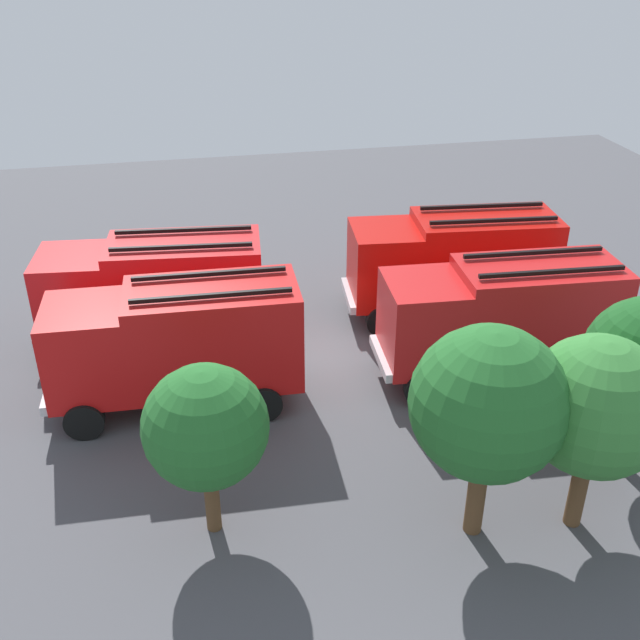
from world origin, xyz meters
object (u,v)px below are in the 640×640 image
(fire_truck_2, at_px, (501,315))
(traffic_cone_1, at_px, (67,374))
(firefighter_1, at_px, (353,274))
(fire_truck_0, at_px, (453,260))
(tree_1, at_px, (596,407))
(traffic_cone_2, at_px, (528,419))
(fire_truck_3, at_px, (177,340))
(traffic_cone_0, at_px, (517,412))
(fire_truck_1, at_px, (154,288))
(tree_2, at_px, (488,404))
(tree_3, at_px, (206,427))

(fire_truck_2, distance_m, traffic_cone_1, 13.31)
(firefighter_1, bearing_deg, fire_truck_0, -24.41)
(tree_1, height_order, traffic_cone_2, tree_1)
(fire_truck_3, height_order, tree_1, tree_1)
(fire_truck_0, distance_m, tree_1, 10.60)
(firefighter_1, height_order, traffic_cone_0, firefighter_1)
(fire_truck_1, height_order, tree_2, tree_2)
(fire_truck_3, bearing_deg, tree_1, 144.28)
(tree_1, bearing_deg, tree_2, -6.19)
(fire_truck_1, relative_size, tree_3, 1.71)
(tree_2, height_order, traffic_cone_1, tree_2)
(firefighter_1, bearing_deg, traffic_cone_0, -62.59)
(fire_truck_3, relative_size, firefighter_1, 4.45)
(fire_truck_2, distance_m, fire_truck_3, 9.59)
(firefighter_1, xyz_separation_m, traffic_cone_1, (9.98, 3.99, -0.57))
(firefighter_1, distance_m, tree_3, 12.78)
(fire_truck_0, bearing_deg, tree_3, 50.08)
(fire_truck_3, distance_m, firefighter_1, 8.83)
(fire_truck_0, relative_size, traffic_cone_2, 10.55)
(tree_1, xyz_separation_m, traffic_cone_1, (12.24, -8.62, -2.99))
(fire_truck_0, height_order, fire_truck_3, same)
(fire_truck_2, relative_size, traffic_cone_1, 10.79)
(fire_truck_2, bearing_deg, firefighter_1, -60.55)
(traffic_cone_0, height_order, traffic_cone_2, traffic_cone_2)
(fire_truck_0, bearing_deg, tree_2, 78.32)
(fire_truck_2, relative_size, tree_3, 1.69)
(fire_truck_0, distance_m, tree_3, 12.80)
(fire_truck_3, xyz_separation_m, traffic_cone_1, (3.42, -1.78, -1.81))
(tree_3, relative_size, traffic_cone_2, 6.19)
(tree_2, bearing_deg, fire_truck_0, -107.33)
(fire_truck_2, bearing_deg, tree_2, 66.19)
(fire_truck_0, distance_m, traffic_cone_2, 7.15)
(fire_truck_3, xyz_separation_m, firefighter_1, (-6.56, -5.78, -1.24))
(tree_2, xyz_separation_m, tree_3, (5.93, -1.30, -0.66))
(fire_truck_2, distance_m, tree_2, 7.04)
(fire_truck_0, relative_size, tree_2, 1.39)
(tree_2, bearing_deg, fire_truck_3, -45.73)
(traffic_cone_0, bearing_deg, fire_truck_3, -17.39)
(fire_truck_1, distance_m, traffic_cone_0, 11.87)
(fire_truck_2, bearing_deg, fire_truck_3, 0.89)
(firefighter_1, xyz_separation_m, traffic_cone_0, (-2.66, 8.66, -0.57))
(fire_truck_1, relative_size, tree_2, 1.39)
(tree_1, distance_m, traffic_cone_2, 4.70)
(tree_1, bearing_deg, fire_truck_0, -94.28)
(traffic_cone_0, bearing_deg, fire_truck_1, -33.21)
(fire_truck_1, bearing_deg, tree_1, 138.02)
(firefighter_1, relative_size, tree_2, 0.31)
(fire_truck_3, distance_m, traffic_cone_2, 10.07)
(fire_truck_1, relative_size, traffic_cone_0, 10.72)
(traffic_cone_0, bearing_deg, tree_1, 84.17)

